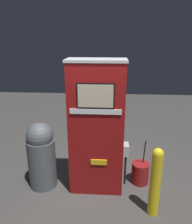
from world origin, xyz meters
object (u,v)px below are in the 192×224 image
(safety_bollard, at_px, (155,181))
(trash_bin, at_px, (41,155))
(gas_pump, at_px, (97,129))
(squeegee_bucket, at_px, (140,173))

(safety_bollard, relative_size, trash_bin, 0.92)
(safety_bollard, bearing_deg, trash_bin, 162.92)
(gas_pump, height_order, safety_bollard, gas_pump)
(trash_bin, xyz_separation_m, squeegee_bucket, (1.73, 0.18, -0.41))
(trash_bin, height_order, squeegee_bucket, trash_bin)
(trash_bin, bearing_deg, safety_bollard, -17.08)
(safety_bollard, distance_m, squeegee_bucket, 0.84)
(safety_bollard, xyz_separation_m, squeegee_bucket, (-0.10, 0.74, -0.38))
(gas_pump, relative_size, squeegee_bucket, 2.56)
(safety_bollard, height_order, squeegee_bucket, safety_bollard)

